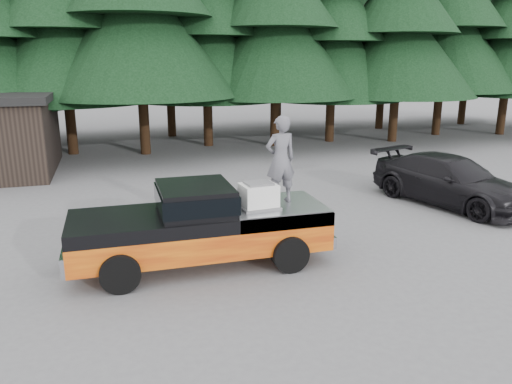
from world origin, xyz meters
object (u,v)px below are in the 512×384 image
object	(u,v)px
air_compressor	(259,197)
parked_car	(450,181)
man_on_bed	(281,159)
pickup_truck	(201,237)

from	to	relation	value
air_compressor	parked_car	xyz separation A→B (m)	(7.42, 2.88, -0.81)
man_on_bed	parked_car	distance (m)	7.39
pickup_truck	man_on_bed	bearing A→B (deg)	3.62
pickup_truck	man_on_bed	xyz separation A→B (m)	(1.98, 0.12, 1.70)
man_on_bed	parked_car	size ratio (longest dim) A/B	0.38
man_on_bed	parked_car	xyz separation A→B (m)	(6.77, 2.52, -1.57)
air_compressor	man_on_bed	size ratio (longest dim) A/B	0.38
pickup_truck	air_compressor	world-z (taller)	air_compressor
man_on_bed	air_compressor	bearing A→B (deg)	22.03
parked_car	air_compressor	bearing A→B (deg)	-176.14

